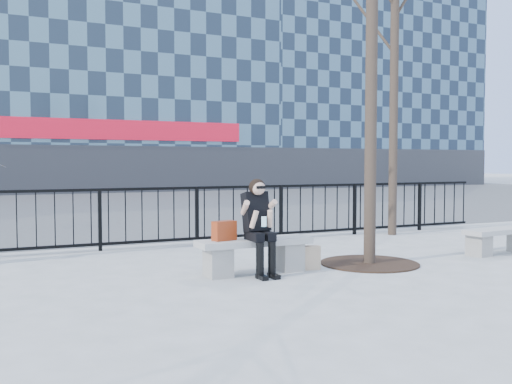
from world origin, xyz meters
name	(u,v)px	position (x,y,z in m)	size (l,w,h in m)	color
ground	(255,273)	(0.00, 0.00, 0.00)	(120.00, 120.00, 0.00)	gray
street_surface	(86,203)	(0.00, 15.00, 0.00)	(60.00, 23.00, 0.01)	#474747
railing	(187,216)	(0.00, 3.00, 0.55)	(14.00, 0.06, 1.10)	black
building_right	(348,39)	(20.00, 27.00, 10.30)	(16.20, 10.20, 20.60)	slate
tree_grate	(369,263)	(1.90, -0.10, 0.01)	(1.50, 1.50, 0.02)	black
bench_main	(255,252)	(0.00, 0.00, 0.30)	(1.65, 0.46, 0.49)	slate
bench_second	(500,238)	(4.51, -0.24, 0.27)	(1.46, 0.41, 0.43)	slate
seated_woman	(260,227)	(0.00, -0.16, 0.67)	(0.50, 0.64, 1.34)	black
handbag	(224,231)	(-0.45, 0.02, 0.62)	(0.32, 0.15, 0.27)	maroon
shopping_bag	(307,258)	(0.81, -0.08, 0.17)	(0.37, 0.13, 0.35)	beige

